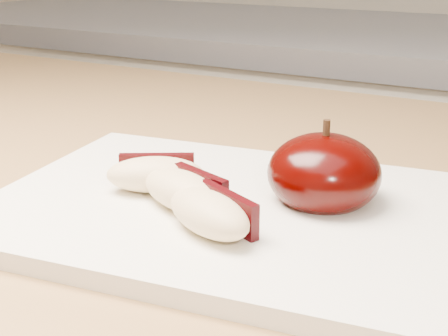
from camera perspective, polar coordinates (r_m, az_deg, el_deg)
The scene contains 6 objects.
back_cabinet at distance 1.34m, azimuth 19.29°, elevation -8.87°, with size 2.40×0.62×0.94m.
cutting_board at distance 0.45m, azimuth 0.00°, elevation -3.81°, with size 0.33×0.24×0.01m, color white.
apple_half at distance 0.44m, azimuth 9.12°, elevation -0.48°, with size 0.09×0.09×0.07m.
apple_wedge_a at distance 0.46m, azimuth -6.28°, elevation -0.53°, with size 0.08×0.07×0.03m.
apple_wedge_b at distance 0.43m, azimuth -3.69°, elevation -2.03°, with size 0.08×0.06×0.03m.
apple_wedge_c at distance 0.39m, azimuth -1.20°, elevation -4.11°, with size 0.08×0.06×0.03m.
Camera 1 is at (0.16, 0.03, 1.09)m, focal length 50.00 mm.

